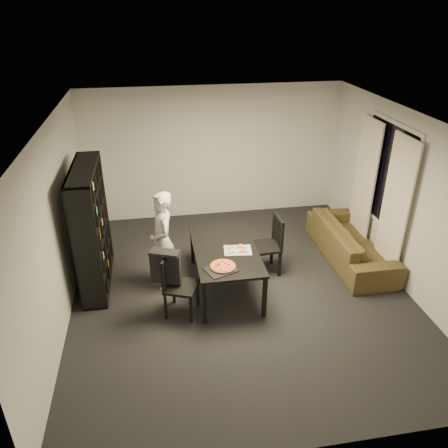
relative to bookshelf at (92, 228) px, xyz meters
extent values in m
cube|color=black|center=(2.16, -0.60, -0.95)|extent=(5.00, 5.50, 0.01)
cube|color=white|center=(2.16, -0.60, 1.65)|extent=(5.00, 5.50, 0.01)
cube|color=silver|center=(2.16, 2.15, 0.35)|extent=(5.00, 0.01, 2.60)
cube|color=silver|center=(2.16, -3.35, 0.35)|extent=(5.00, 0.01, 2.60)
cube|color=silver|center=(-0.34, -0.60, 0.35)|extent=(0.01, 5.50, 2.60)
cube|color=silver|center=(4.66, -0.60, 0.35)|extent=(0.01, 5.50, 2.60)
cube|color=black|center=(4.64, 0.00, 0.55)|extent=(0.02, 1.40, 1.60)
cube|color=white|center=(4.64, 0.00, 0.55)|extent=(0.03, 1.52, 1.72)
cube|color=beige|center=(4.56, -0.52, 0.20)|extent=(0.03, 0.70, 2.25)
cube|color=beige|center=(4.56, 0.52, 0.20)|extent=(0.03, 0.70, 2.25)
cube|color=black|center=(0.00, 0.00, 0.00)|extent=(0.35, 1.50, 1.90)
cube|color=black|center=(1.94, -0.49, -0.27)|extent=(0.93, 1.67, 0.04)
cube|color=black|center=(1.52, -1.28, -0.62)|extent=(0.06, 0.06, 0.66)
cube|color=black|center=(2.35, -1.28, -0.62)|extent=(0.06, 0.06, 0.66)
cube|color=black|center=(1.52, 0.30, -0.62)|extent=(0.06, 0.06, 0.66)
cube|color=black|center=(2.35, 0.30, -0.62)|extent=(0.06, 0.06, 0.66)
cube|color=black|center=(1.23, -0.99, -0.52)|extent=(0.55, 0.55, 0.04)
cube|color=black|center=(1.05, -0.92, -0.27)|extent=(0.19, 0.41, 0.45)
cube|color=black|center=(1.05, -0.92, -0.06)|extent=(0.18, 0.39, 0.05)
cube|color=black|center=(1.34, -1.23, -0.74)|extent=(0.04, 0.04, 0.41)
cube|color=black|center=(1.47, -0.89, -0.74)|extent=(0.04, 0.04, 0.41)
cube|color=black|center=(1.00, -1.10, -0.74)|extent=(0.04, 0.04, 0.41)
cube|color=black|center=(1.13, -0.76, -0.74)|extent=(0.04, 0.04, 0.41)
cube|color=black|center=(2.64, -0.16, -0.49)|extent=(0.48, 0.48, 0.04)
cube|color=black|center=(2.85, -0.14, -0.23)|extent=(0.07, 0.45, 0.48)
cube|color=black|center=(2.85, -0.14, -0.01)|extent=(0.06, 0.43, 0.05)
cube|color=black|center=(2.44, 0.02, -0.73)|extent=(0.04, 0.04, 0.44)
cube|color=black|center=(2.46, -0.36, -0.73)|extent=(0.04, 0.04, 0.44)
cube|color=black|center=(2.82, 0.05, -0.73)|extent=(0.04, 0.04, 0.44)
cube|color=black|center=(2.85, -0.34, -0.73)|extent=(0.04, 0.04, 0.44)
cube|color=black|center=(1.04, -0.92, -0.24)|extent=(0.42, 0.23, 0.45)
cube|color=black|center=(1.04, -0.92, 0.01)|extent=(0.44, 0.31, 0.05)
imported|color=silver|center=(1.03, -0.26, -0.17)|extent=(0.47, 0.63, 1.55)
cube|color=black|center=(1.78, -1.06, -0.25)|extent=(0.49, 0.45, 0.01)
cylinder|color=#A75830|center=(1.82, -1.01, -0.23)|extent=(0.35, 0.35, 0.02)
cylinder|color=orange|center=(1.82, -1.01, -0.22)|extent=(0.31, 0.31, 0.01)
cube|color=silver|center=(2.11, -0.59, -0.25)|extent=(0.43, 0.34, 0.01)
imported|color=#41391A|center=(4.19, -0.01, -0.64)|extent=(0.83, 2.13, 0.62)
camera|label=1|loc=(0.98, -6.00, 3.04)|focal=35.00mm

